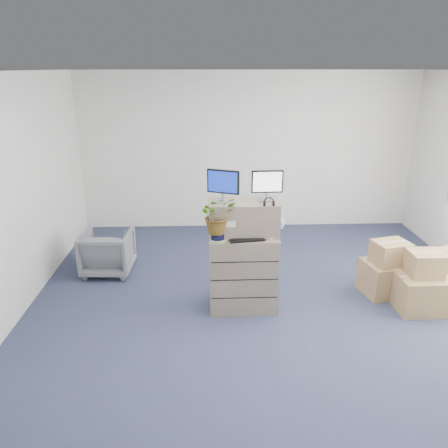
{
  "coord_description": "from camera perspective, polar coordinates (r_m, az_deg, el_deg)",
  "views": [
    {
      "loc": [
        -0.73,
        -4.3,
        2.84
      ],
      "look_at": [
        -0.55,
        0.4,
        1.14
      ],
      "focal_mm": 35.0,
      "sensor_mm": 36.0,
      "label": 1
    }
  ],
  "objects": [
    {
      "name": "ground",
      "position": [
        5.2,
        6.41,
        -13.38
      ],
      "size": [
        7.0,
        7.0,
        0.0
      ],
      "primitive_type": "plane",
      "color": "#282F49",
      "rests_on": "ground"
    },
    {
      "name": "wall_back",
      "position": [
        7.97,
        3.13,
        9.39
      ],
      "size": [
        6.0,
        0.02,
        2.8
      ],
      "primitive_type": "cube",
      "color": "silver",
      "rests_on": "ground"
    },
    {
      "name": "filing_cabinet_lower",
      "position": [
        5.37,
        2.49,
        -6.26
      ],
      "size": [
        0.82,
        0.5,
        0.95
      ],
      "primitive_type": "cube",
      "rotation": [
        0.0,
        0.0,
        0.0
      ],
      "color": "gray",
      "rests_on": "ground"
    },
    {
      "name": "filing_cabinet_upper",
      "position": [
        5.16,
        2.56,
        0.78
      ],
      "size": [
        0.82,
        0.41,
        0.41
      ],
      "primitive_type": "cube",
      "rotation": [
        0.0,
        0.0,
        0.0
      ],
      "color": "gray",
      "rests_on": "filing_cabinet_lower"
    },
    {
      "name": "monitor_left",
      "position": [
        5.0,
        -0.12,
        5.22
      ],
      "size": [
        0.37,
        0.21,
        0.38
      ],
      "rotation": [
        0.0,
        0.0,
        -0.4
      ],
      "color": "#99999E",
      "rests_on": "filing_cabinet_upper"
    },
    {
      "name": "monitor_right",
      "position": [
        5.08,
        5.66,
        5.23
      ],
      "size": [
        0.37,
        0.15,
        0.36
      ],
      "rotation": [
        0.0,
        0.0,
        0.03
      ],
      "color": "#99999E",
      "rests_on": "filing_cabinet_upper"
    },
    {
      "name": "headphones",
      "position": [
        4.95,
        5.88,
        2.81
      ],
      "size": [
        0.13,
        0.01,
        0.13
      ],
      "primitive_type": "torus",
      "rotation": [
        1.57,
        0.0,
        0.0
      ],
      "color": "black",
      "rests_on": "filing_cabinet_upper"
    },
    {
      "name": "keyboard",
      "position": [
        5.06,
        2.94,
        -1.95
      ],
      "size": [
        0.44,
        0.24,
        0.02
      ],
      "primitive_type": "cube",
      "rotation": [
        0.0,
        0.0,
        0.17
      ],
      "color": "black",
      "rests_on": "filing_cabinet_lower"
    },
    {
      "name": "mouse",
      "position": [
        5.09,
        6.16,
        -1.84
      ],
      "size": [
        0.1,
        0.08,
        0.03
      ],
      "primitive_type": "ellipsoid",
      "rotation": [
        0.0,
        0.0,
        0.27
      ],
      "color": "silver",
      "rests_on": "filing_cabinet_lower"
    },
    {
      "name": "water_bottle",
      "position": [
        5.23,
        3.61,
        0.08
      ],
      "size": [
        0.07,
        0.07,
        0.24
      ],
      "primitive_type": "cylinder",
      "color": "gray",
      "rests_on": "filing_cabinet_lower"
    },
    {
      "name": "phone_dock",
      "position": [
        5.22,
        1.74,
        -0.86
      ],
      "size": [
        0.06,
        0.05,
        0.12
      ],
      "rotation": [
        0.0,
        0.0,
        0.0
      ],
      "color": "silver",
      "rests_on": "filing_cabinet_lower"
    },
    {
      "name": "external_drive",
      "position": [
        5.35,
        6.23,
        -0.6
      ],
      "size": [
        0.21,
        0.18,
        0.06
      ],
      "primitive_type": "cube",
      "rotation": [
        0.0,
        0.0,
        -0.23
      ],
      "color": "black",
      "rests_on": "filing_cabinet_lower"
    },
    {
      "name": "tissue_box",
      "position": [
        5.32,
        6.48,
        0.12
      ],
      "size": [
        0.27,
        0.18,
        0.09
      ],
      "primitive_type": "cube",
      "rotation": [
        0.0,
        0.0,
        -0.27
      ],
      "color": "#3D7CD2",
      "rests_on": "external_drive"
    },
    {
      "name": "potted_plant",
      "position": [
        4.97,
        -0.85,
        0.55
      ],
      "size": [
        0.51,
        0.54,
        0.43
      ],
      "rotation": [
        0.0,
        0.0,
        0.0
      ],
      "color": "#93AF8D",
      "rests_on": "filing_cabinet_lower"
    },
    {
      "name": "office_chair",
      "position": [
        6.53,
        -14.97,
        -3.27
      ],
      "size": [
        0.72,
        0.67,
        0.7
      ],
      "primitive_type": "imported",
      "rotation": [
        0.0,
        0.0,
        3.09
      ],
      "color": "slate",
      "rests_on": "ground"
    },
    {
      "name": "cardboard_boxes",
      "position": [
        6.17,
        24.02,
        -6.36
      ],
      "size": [
        1.49,
        1.0,
        0.75
      ],
      "color": "#926646",
      "rests_on": "ground"
    }
  ]
}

